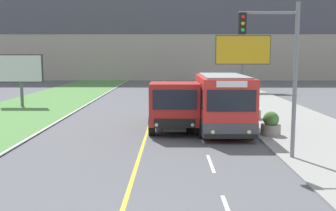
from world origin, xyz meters
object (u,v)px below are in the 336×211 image
at_px(billboard_small, 21,70).
at_px(planter_round_near, 271,125).
at_px(planter_round_second, 252,110).
at_px(city_bus, 223,103).
at_px(dump_truck, 174,107).
at_px(car_distant, 170,91).
at_px(billboard_large, 243,51).
at_px(traffic_light_mast, 279,61).

bearing_deg(billboard_small, planter_round_near, -34.52).
bearing_deg(planter_round_second, city_bus, -120.44).
relative_size(city_bus, dump_truck, 0.92).
xyz_separation_m(car_distant, planter_round_second, (5.26, -12.05, -0.06)).
bearing_deg(billboard_large, planter_round_near, -96.79).
xyz_separation_m(car_distant, billboard_small, (-11.66, -5.75, 2.18)).
relative_size(billboard_large, planter_round_near, 5.24).
bearing_deg(car_distant, dump_truck, -88.84).
xyz_separation_m(dump_truck, traffic_light_mast, (3.91, -5.67, 2.49)).
relative_size(billboard_large, planter_round_second, 4.95).
relative_size(car_distant, planter_round_near, 3.65).
bearing_deg(billboard_large, planter_round_second, -98.25).
height_order(dump_truck, billboard_small, billboard_small).
bearing_deg(planter_round_second, billboard_small, 159.58).
bearing_deg(dump_truck, billboard_large, 71.30).
bearing_deg(dump_truck, billboard_small, 139.67).
height_order(billboard_large, planter_round_near, billboard_large).
bearing_deg(planter_round_near, car_distant, 106.49).
distance_m(city_bus, billboard_large, 23.57).
xyz_separation_m(traffic_light_mast, planter_round_second, (1.02, 9.54, -3.18)).
bearing_deg(dump_truck, planter_round_near, -15.91).
bearing_deg(city_bus, billboard_small, 144.39).
xyz_separation_m(dump_truck, planter_round_second, (4.94, 3.87, -0.70)).
xyz_separation_m(city_bus, dump_truck, (-2.53, 0.22, -0.20)).
bearing_deg(city_bus, planter_round_second, 59.56).
relative_size(dump_truck, planter_round_near, 5.61).
height_order(traffic_light_mast, planter_round_near, traffic_light_mast).
distance_m(city_bus, car_distant, 16.41).
xyz_separation_m(car_distant, traffic_light_mast, (4.24, -21.59, 3.12)).
distance_m(dump_truck, billboard_large, 24.06).
height_order(city_bus, planter_round_near, city_bus).
distance_m(car_distant, billboard_small, 13.18).
bearing_deg(car_distant, traffic_light_mast, -78.90).
xyz_separation_m(city_bus, traffic_light_mast, (1.38, -5.45, 2.29)).
distance_m(billboard_large, planter_round_second, 19.30).
xyz_separation_m(billboard_large, planter_round_near, (-2.85, -23.96, -3.87)).
height_order(billboard_small, planter_round_near, billboard_small).
bearing_deg(car_distant, planter_round_near, -73.51).
bearing_deg(billboard_small, planter_round_second, -20.42).
distance_m(traffic_light_mast, billboard_small, 22.46).
height_order(car_distant, billboard_small, billboard_small).
bearing_deg(planter_round_near, dump_truck, 164.09).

